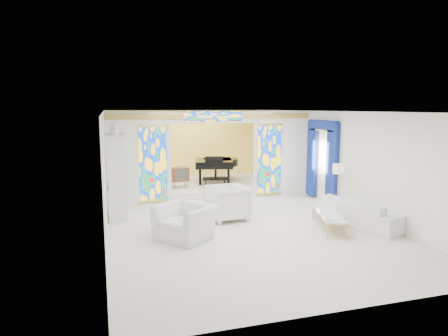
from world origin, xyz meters
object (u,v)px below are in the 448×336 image
object	(u,v)px
armchair_left	(185,222)
armchair_right	(227,203)
sofa	(359,212)
grand_piano	(217,163)
china_cabinet	(116,176)
tv_console	(179,174)
coffee_table	(329,215)

from	to	relation	value
armchair_left	armchair_right	bearing A→B (deg)	92.89
sofa	grand_piano	xyz separation A→B (m)	(-2.21, 6.30, 0.55)
china_cabinet	grand_piano	distance (m)	5.36
armchair_left	armchair_right	xyz separation A→B (m)	(1.44, 1.28, 0.07)
china_cabinet	tv_console	distance (m)	3.67
sofa	armchair_right	bearing A→B (deg)	47.60
armchair_right	grand_piano	xyz separation A→B (m)	(1.03, 4.81, 0.43)
armchair_left	coffee_table	size ratio (longest dim) A/B	0.67
sofa	tv_console	world-z (taller)	tv_console
china_cabinet	armchair_right	xyz separation A→B (m)	(2.94, -1.22, -0.69)
china_cabinet	tv_console	size ratio (longest dim) A/B	3.65
grand_piano	tv_console	size ratio (longest dim) A/B	3.79
coffee_table	china_cabinet	bearing A→B (deg)	152.24
armchair_left	sofa	xyz separation A→B (m)	(4.67, -0.21, -0.05)
armchair_left	tv_console	xyz separation A→B (m)	(0.81, 5.31, 0.26)
coffee_table	tv_console	bearing A→B (deg)	117.70
armchair_left	grand_piano	size ratio (longest dim) A/B	0.44
china_cabinet	sofa	world-z (taller)	china_cabinet
china_cabinet	grand_piano	world-z (taller)	china_cabinet
grand_piano	tv_console	xyz separation A→B (m)	(-1.65, -0.78, -0.25)
armchair_right	coffee_table	bearing A→B (deg)	50.88
china_cabinet	sofa	distance (m)	6.78
armchair_right	coffee_table	distance (m)	2.76
china_cabinet	armchair_right	size ratio (longest dim) A/B	2.57
china_cabinet	sofa	xyz separation A→B (m)	(6.17, -2.71, -0.81)
sofa	coffee_table	bearing A→B (deg)	75.19
armchair_left	coffee_table	xyz separation A→B (m)	(3.74, -0.26, -0.04)
armchair_right	tv_console	xyz separation A→B (m)	(-0.63, 4.03, 0.18)
armchair_left	coffee_table	world-z (taller)	armchair_left
tv_console	coffee_table	bearing A→B (deg)	-71.53
coffee_table	grand_piano	bearing A→B (deg)	101.30
armchair_left	grand_piano	bearing A→B (deg)	119.30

